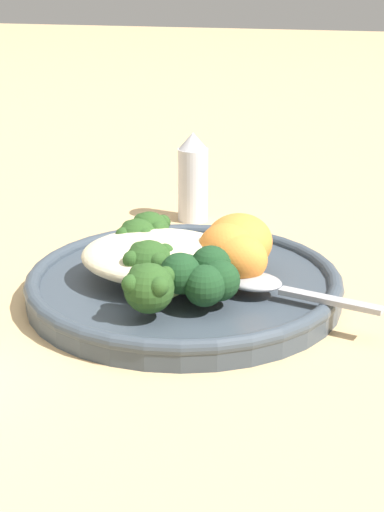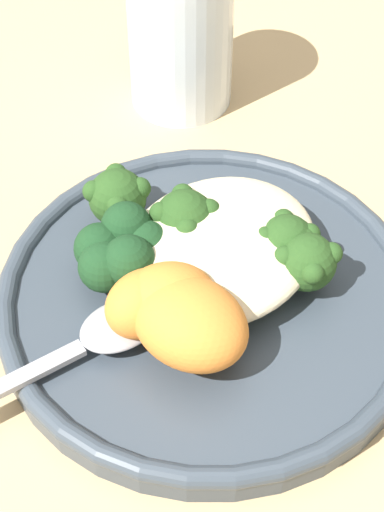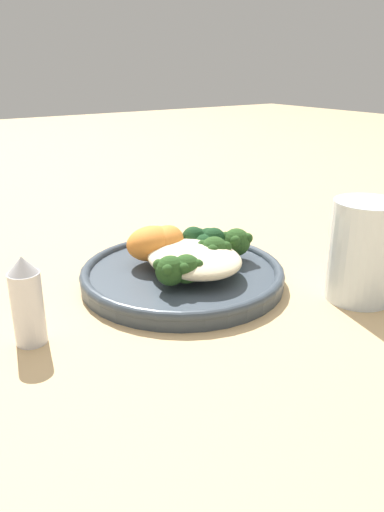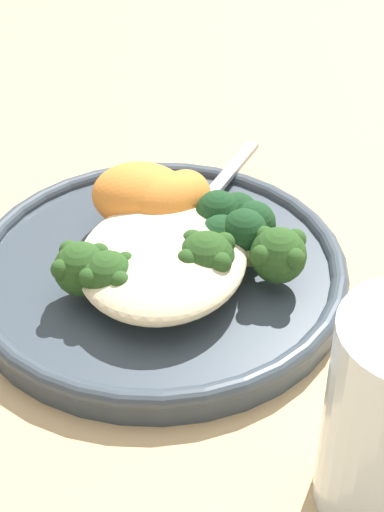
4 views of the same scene
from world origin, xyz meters
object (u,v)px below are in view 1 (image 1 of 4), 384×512
object	(u,v)px
broccoli_stalk_2	(159,259)
broccoli_stalk_4	(166,280)
broccoli_stalk_0	(164,239)
broccoli_stalk_1	(150,243)
sweet_potato_chunk_2	(229,248)
sweet_potato_chunk_1	(239,242)
spoon	(264,284)
plate	(183,287)
sweet_potato_chunk_0	(238,258)
quinoa_mound	(161,256)
salt_shaker	(193,177)
kale_tuft	(203,276)
broccoli_stalk_3	(158,263)

from	to	relation	value
broccoli_stalk_2	broccoli_stalk_4	distance (m)	0.05
broccoli_stalk_0	broccoli_stalk_1	distance (m)	0.01
broccoli_stalk_0	sweet_potato_chunk_2	size ratio (longest dim) A/B	1.96
broccoli_stalk_4	sweet_potato_chunk_1	size ratio (longest dim) A/B	1.93
spoon	plate	bearing A→B (deg)	-177.07
broccoli_stalk_2	spoon	distance (m)	0.08
sweet_potato_chunk_0	spoon	xyz separation A→B (m)	(0.02, -0.01, -0.01)
quinoa_mound	sweet_potato_chunk_0	xyz separation A→B (m)	(0.06, -0.00, 0.00)
sweet_potato_chunk_1	sweet_potato_chunk_2	distance (m)	0.01
salt_shaker	sweet_potato_chunk_0	bearing A→B (deg)	-69.41
sweet_potato_chunk_1	salt_shaker	xyz separation A→B (m)	(-0.07, 0.17, 0.00)
broccoli_stalk_0	broccoli_stalk_2	xyz separation A→B (m)	(0.01, -0.03, -0.00)
plate	broccoli_stalk_2	size ratio (longest dim) A/B	2.78
kale_tuft	sweet_potato_chunk_0	bearing A→B (deg)	62.27
plate	broccoli_stalk_1	bearing A→B (deg)	143.11
spoon	quinoa_mound	bearing A→B (deg)	-172.87
spoon	sweet_potato_chunk_2	bearing A→B (deg)	157.37
spoon	broccoli_stalk_0	bearing A→B (deg)	166.45
broccoli_stalk_0	broccoli_stalk_2	size ratio (longest dim) A/B	1.16
broccoli_stalk_4	salt_shaker	world-z (taller)	salt_shaker
broccoli_stalk_2	spoon	size ratio (longest dim) A/B	0.71
broccoli_stalk_1	sweet_potato_chunk_2	xyz separation A→B (m)	(0.07, -0.02, 0.01)
broccoli_stalk_0	salt_shaker	size ratio (longest dim) A/B	1.15
broccoli_stalk_3	sweet_potato_chunk_0	distance (m)	0.06
plate	broccoli_stalk_3	bearing A→B (deg)	-121.23
broccoli_stalk_0	broccoli_stalk_3	world-z (taller)	broccoli_stalk_3
sweet_potato_chunk_0	salt_shaker	world-z (taller)	salt_shaker
broccoli_stalk_3	sweet_potato_chunk_0	xyz separation A→B (m)	(0.06, 0.02, 0.00)
plate	broccoli_stalk_3	distance (m)	0.04
quinoa_mound	sweet_potato_chunk_2	distance (m)	0.05
plate	salt_shaker	bearing A→B (deg)	99.56
salt_shaker	broccoli_stalk_1	bearing A→B (deg)	-89.65
broccoli_stalk_2	salt_shaker	size ratio (longest dim) A/B	1.00
sweet_potato_chunk_1	broccoli_stalk_1	bearing A→B (deg)	178.58
sweet_potato_chunk_0	broccoli_stalk_3	bearing A→B (deg)	-163.20
plate	broccoli_stalk_4	xyz separation A→B (m)	(-0.00, -0.05, 0.03)
broccoli_stalk_4	sweet_potato_chunk_0	size ratio (longest dim) A/B	2.78
broccoli_stalk_3	sweet_potato_chunk_1	bearing A→B (deg)	168.12
broccoli_stalk_4	sweet_potato_chunk_2	size ratio (longest dim) A/B	2.44
broccoli_stalk_1	sweet_potato_chunk_1	world-z (taller)	sweet_potato_chunk_1
broccoli_stalk_2	spoon	xyz separation A→B (m)	(0.08, -0.02, -0.01)
broccoli_stalk_0	broccoli_stalk_4	world-z (taller)	broccoli_stalk_4
broccoli_stalk_1	salt_shaker	xyz separation A→B (m)	(-0.00, 0.17, 0.01)
quinoa_mound	broccoli_stalk_1	bearing A→B (deg)	120.73
sweet_potato_chunk_1	spoon	bearing A→B (deg)	-56.97
sweet_potato_chunk_2	plate	bearing A→B (deg)	-165.37
spoon	broccoli_stalk_3	bearing A→B (deg)	-158.35
broccoli_stalk_1	sweet_potato_chunk_1	xyz separation A→B (m)	(0.07, -0.00, 0.01)
quinoa_mound	sweet_potato_chunk_1	world-z (taller)	sweet_potato_chunk_1
sweet_potato_chunk_2	spoon	bearing A→B (deg)	-40.05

